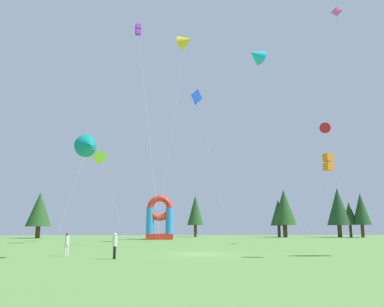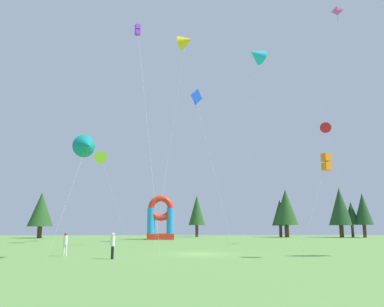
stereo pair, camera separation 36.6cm
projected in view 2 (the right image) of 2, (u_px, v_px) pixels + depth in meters
ground_plane at (200, 254)px, 29.41m from camera, size 120.00×120.00×0.00m
kite_orange_box at (326, 162)px, 26.68m from camera, size 2.85×1.16×7.07m
kite_yellow_delta at (186, 41)px, 49.36m from camera, size 4.56×7.24×26.43m
kite_blue_diamond at (195, 98)px, 44.33m from camera, size 4.58×1.28×17.31m
kite_pink_diamond at (336, 14)px, 47.08m from camera, size 3.80×10.53×28.48m
kite_teal_delta at (86, 146)px, 26.12m from camera, size 2.96×2.16×8.34m
kite_red_delta at (325, 129)px, 46.85m from camera, size 3.37×1.60×14.45m
kite_lime_delta at (102, 159)px, 55.28m from camera, size 4.90×1.78×12.57m
kite_purple_box at (138, 31)px, 40.14m from camera, size 3.26×7.93×22.79m
kite_cyan_delta at (256, 55)px, 53.45m from camera, size 3.47×5.22×26.71m
person_midfield at (65, 242)px, 27.68m from camera, size 0.33×0.33×1.66m
person_far_side at (113, 243)px, 25.24m from camera, size 0.40×0.40×1.68m
inflatable_yellow_castle at (161, 222)px, 61.50m from camera, size 4.22×4.44×6.87m
tree_row_1 at (41, 209)px, 68.54m from camera, size 4.38×4.38×8.05m
tree_row_2 at (197, 210)px, 75.53m from camera, size 3.23×3.23×8.00m
tree_row_3 at (280, 213)px, 74.16m from camera, size 3.14×3.14×7.12m
tree_row_4 at (286, 207)px, 73.65m from camera, size 4.47×4.47×9.06m
tree_row_5 at (340, 207)px, 72.73m from camera, size 4.29×4.29×9.24m
tree_row_6 at (351, 214)px, 72.39m from camera, size 2.75×2.75×6.53m
tree_row_7 at (363, 209)px, 71.60m from camera, size 3.38×3.38×8.15m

